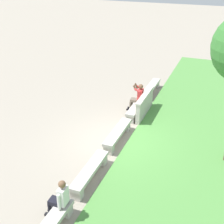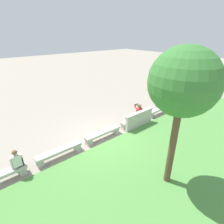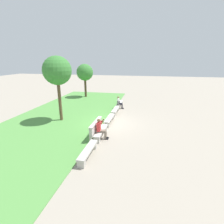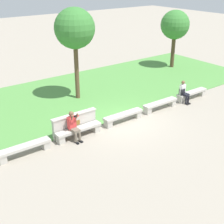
{
  "view_description": "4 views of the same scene",
  "coord_description": "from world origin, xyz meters",
  "px_view_note": "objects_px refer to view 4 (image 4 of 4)",
  "views": [
    {
      "loc": [
        9.74,
        3.56,
        6.43
      ],
      "look_at": [
        -0.44,
        -0.41,
        0.97
      ],
      "focal_mm": 50.0,
      "sensor_mm": 36.0,
      "label": 1
    },
    {
      "loc": [
        4.83,
        6.67,
        5.41
      ],
      "look_at": [
        -1.19,
        -0.65,
        1.04
      ],
      "focal_mm": 28.0,
      "sensor_mm": 36.0,
      "label": 2
    },
    {
      "loc": [
        -12.66,
        -2.85,
        4.89
      ],
      "look_at": [
        -0.44,
        -0.3,
        1.06
      ],
      "focal_mm": 28.0,
      "sensor_mm": 36.0,
      "label": 3
    },
    {
      "loc": [
        -8.7,
        -10.74,
        6.83
      ],
      "look_at": [
        -1.07,
        -0.51,
        1.01
      ],
      "focal_mm": 50.0,
      "sensor_mm": 36.0,
      "label": 4
    }
  ],
  "objects_px": {
    "bench_far": "(160,104)",
    "person_photographer": "(73,125)",
    "bench_mid": "(123,116)",
    "tree_left_background": "(75,29)",
    "bench_main": "(24,148)",
    "bench_end": "(192,94)",
    "person_distant": "(184,91)",
    "tree_behind_wall": "(175,25)",
    "bench_near": "(79,131)",
    "backpack": "(182,92)"
  },
  "relations": [
    {
      "from": "bench_near",
      "to": "bench_end",
      "type": "bearing_deg",
      "value": 0.0
    },
    {
      "from": "bench_main",
      "to": "backpack",
      "type": "bearing_deg",
      "value": -0.01
    },
    {
      "from": "bench_end",
      "to": "person_distant",
      "type": "bearing_deg",
      "value": -175.26
    },
    {
      "from": "person_photographer",
      "to": "tree_left_background",
      "type": "relative_size",
      "value": 0.26
    },
    {
      "from": "bench_main",
      "to": "bench_end",
      "type": "xyz_separation_m",
      "value": [
        10.16,
        0.0,
        0.0
      ]
    },
    {
      "from": "bench_mid",
      "to": "tree_behind_wall",
      "type": "xyz_separation_m",
      "value": [
        8.96,
        5.22,
        2.85
      ]
    },
    {
      "from": "bench_mid",
      "to": "tree_left_background",
      "type": "height_order",
      "value": "tree_left_background"
    },
    {
      "from": "bench_main",
      "to": "bench_end",
      "type": "distance_m",
      "value": 10.16
    },
    {
      "from": "person_photographer",
      "to": "tree_left_background",
      "type": "distance_m",
      "value": 5.88
    },
    {
      "from": "bench_mid",
      "to": "person_distant",
      "type": "relative_size",
      "value": 1.74
    },
    {
      "from": "bench_main",
      "to": "bench_end",
      "type": "height_order",
      "value": "same"
    },
    {
      "from": "tree_left_background",
      "to": "bench_end",
      "type": "bearing_deg",
      "value": -37.61
    },
    {
      "from": "bench_main",
      "to": "bench_far",
      "type": "xyz_separation_m",
      "value": [
        7.62,
        0.0,
        0.0
      ]
    },
    {
      "from": "bench_mid",
      "to": "tree_behind_wall",
      "type": "distance_m",
      "value": 10.76
    },
    {
      "from": "bench_far",
      "to": "person_distant",
      "type": "distance_m",
      "value": 1.78
    },
    {
      "from": "person_photographer",
      "to": "person_distant",
      "type": "xyz_separation_m",
      "value": [
        7.12,
        0.01,
        -0.06
      ]
    },
    {
      "from": "bench_main",
      "to": "tree_left_background",
      "type": "distance_m",
      "value": 7.34
    },
    {
      "from": "bench_near",
      "to": "bench_mid",
      "type": "bearing_deg",
      "value": 0.0
    },
    {
      "from": "bench_near",
      "to": "bench_end",
      "type": "distance_m",
      "value": 7.62
    },
    {
      "from": "bench_near",
      "to": "person_photographer",
      "type": "height_order",
      "value": "person_photographer"
    },
    {
      "from": "bench_main",
      "to": "person_photographer",
      "type": "xyz_separation_m",
      "value": [
        2.24,
        -0.08,
        0.43
      ]
    },
    {
      "from": "bench_main",
      "to": "bench_mid",
      "type": "xyz_separation_m",
      "value": [
        5.08,
        0.0,
        0.0
      ]
    },
    {
      "from": "bench_main",
      "to": "tree_behind_wall",
      "type": "bearing_deg",
      "value": 20.39
    },
    {
      "from": "person_photographer",
      "to": "bench_main",
      "type": "bearing_deg",
      "value": 178.02
    },
    {
      "from": "bench_main",
      "to": "tree_behind_wall",
      "type": "relative_size",
      "value": 0.52
    },
    {
      "from": "bench_main",
      "to": "person_photographer",
      "type": "relative_size",
      "value": 1.66
    },
    {
      "from": "bench_mid",
      "to": "bench_far",
      "type": "height_order",
      "value": "same"
    },
    {
      "from": "bench_end",
      "to": "bench_near",
      "type": "bearing_deg",
      "value": 180.0
    },
    {
      "from": "bench_main",
      "to": "person_distant",
      "type": "relative_size",
      "value": 1.74
    },
    {
      "from": "bench_near",
      "to": "bench_end",
      "type": "xyz_separation_m",
      "value": [
        7.62,
        0.0,
        0.0
      ]
    },
    {
      "from": "bench_near",
      "to": "person_photographer",
      "type": "xyz_separation_m",
      "value": [
        -0.3,
        -0.08,
        0.43
      ]
    },
    {
      "from": "bench_main",
      "to": "bench_far",
      "type": "distance_m",
      "value": 7.62
    },
    {
      "from": "person_distant",
      "to": "tree_behind_wall",
      "type": "xyz_separation_m",
      "value": [
        4.68,
        5.29,
        2.49
      ]
    },
    {
      "from": "person_photographer",
      "to": "person_distant",
      "type": "height_order",
      "value": "person_photographer"
    },
    {
      "from": "bench_main",
      "to": "bench_mid",
      "type": "relative_size",
      "value": 1.0
    },
    {
      "from": "bench_main",
      "to": "bench_near",
      "type": "xyz_separation_m",
      "value": [
        2.54,
        0.0,
        0.0
      ]
    },
    {
      "from": "bench_mid",
      "to": "backpack",
      "type": "relative_size",
      "value": 5.12
    },
    {
      "from": "bench_main",
      "to": "tree_left_background",
      "type": "xyz_separation_m",
      "value": [
        4.92,
        4.04,
        3.66
      ]
    },
    {
      "from": "bench_mid",
      "to": "tree_left_background",
      "type": "relative_size",
      "value": 0.43
    },
    {
      "from": "person_distant",
      "to": "tree_left_background",
      "type": "relative_size",
      "value": 0.25
    },
    {
      "from": "backpack",
      "to": "tree_behind_wall",
      "type": "distance_m",
      "value": 7.51
    },
    {
      "from": "bench_mid",
      "to": "person_photographer",
      "type": "height_order",
      "value": "person_photographer"
    },
    {
      "from": "person_photographer",
      "to": "person_distant",
      "type": "distance_m",
      "value": 7.12
    },
    {
      "from": "person_photographer",
      "to": "tree_behind_wall",
      "type": "bearing_deg",
      "value": 24.18
    },
    {
      "from": "bench_main",
      "to": "person_distant",
      "type": "height_order",
      "value": "person_distant"
    },
    {
      "from": "bench_main",
      "to": "tree_left_background",
      "type": "relative_size",
      "value": 0.43
    },
    {
      "from": "bench_mid",
      "to": "bench_far",
      "type": "xyz_separation_m",
      "value": [
        2.54,
        0.0,
        0.0
      ]
    },
    {
      "from": "bench_far",
      "to": "person_photographer",
      "type": "height_order",
      "value": "person_photographer"
    },
    {
      "from": "bench_end",
      "to": "person_distant",
      "type": "height_order",
      "value": "person_distant"
    },
    {
      "from": "backpack",
      "to": "tree_left_background",
      "type": "height_order",
      "value": "tree_left_background"
    }
  ]
}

